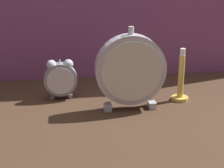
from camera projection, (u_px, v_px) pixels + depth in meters
name	position (u px, v px, depth m)	size (l,w,h in m)	color
ground_plane	(116.00, 114.00, 0.98)	(4.00, 4.00, 0.00)	#422D1E
alarm_clock_twin_bell	(60.00, 77.00, 1.07)	(0.09, 0.03, 0.12)	gray
mantel_clock_silver	(131.00, 70.00, 0.98)	(0.19, 0.04, 0.23)	silver
brass_candlestick	(181.00, 83.00, 1.06)	(0.05, 0.05, 0.15)	gold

